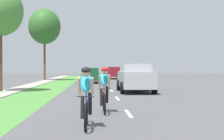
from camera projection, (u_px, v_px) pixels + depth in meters
The scene contains 11 objects.
ground_plane at pixel (111, 90), 21.68m from camera, with size 120.00×120.00×0.00m, color #4C4C4F.
grass_verge at pixel (46, 90), 21.42m from camera, with size 2.63×70.00×0.01m, color #478438.
sidewalk_concrete at pixel (16, 90), 21.31m from camera, with size 1.45×70.00×0.10m, color #9E998E.
lane_markings_center at pixel (108, 86), 25.67m from camera, with size 0.12×52.71×0.01m.
cyclist_lead at pixel (86, 97), 7.96m from camera, with size 0.42×1.72×1.58m.
cyclist_trailing at pixel (104, 89), 10.66m from camera, with size 0.42×1.72×1.58m.
suv_silver at pixel (135, 77), 19.64m from camera, with size 2.15×4.70×1.79m.
sedan_dark_green at pixel (91, 75), 31.19m from camera, with size 1.98×4.30×1.52m.
pickup_maroon at pixel (114, 73), 42.23m from camera, with size 2.22×5.10×1.64m.
street_tree_near at pixel (0, 11), 19.43m from camera, with size 2.87×2.87×6.72m.
street_tree_far at pixel (45, 27), 36.82m from camera, with size 3.82×3.82×8.58m.
Camera 1 is at (-1.15, -1.64, 1.57)m, focal length 49.33 mm.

